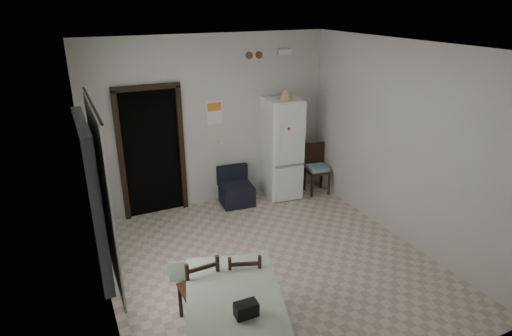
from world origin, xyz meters
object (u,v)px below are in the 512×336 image
Objects in this scene: fridge at (282,149)px; dining_chair_far_left at (198,288)px; navy_seat at (237,187)px; corner_chair at (317,169)px; dining_chair_far_right at (244,282)px; dining_table at (234,324)px.

fridge reaches higher than dining_chair_far_left.
fridge is 1.99× the size of dining_chair_far_left.
navy_seat is 1.56m from corner_chair.
dining_chair_far_right is at bearing 167.01° from dining_chair_far_left.
fridge is 1.96× the size of corner_chair.
navy_seat is 0.76× the size of dining_chair_far_right.
corner_chair reaches higher than navy_seat.
corner_chair is at bearing -116.39° from dining_chair_far_right.
fridge is 3.91m from dining_table.
dining_table is (-1.36, -3.16, 0.03)m from navy_seat.
corner_chair is 1.01× the size of dining_chair_far_left.
dining_chair_far_right is at bearing -105.58° from navy_seat.
dining_table is at bearing -120.58° from fridge.
dining_chair_far_right is (-1.04, -2.66, 0.10)m from navy_seat.
corner_chair is (1.54, -0.19, 0.13)m from navy_seat.
dining_table is at bearing 76.60° from dining_chair_far_right.
navy_seat is 0.72× the size of corner_chair.
dining_table is at bearing 104.25° from dining_chair_far_left.
corner_chair is 1.06× the size of dining_chair_far_right.
dining_chair_far_left reaches higher than dining_chair_far_right.
corner_chair is 4.15m from dining_table.
dining_chair_far_right is at bearing -120.97° from fridge.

